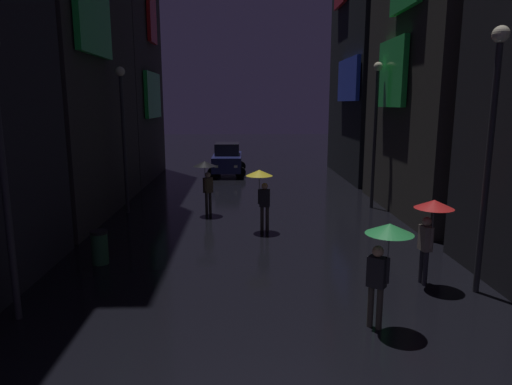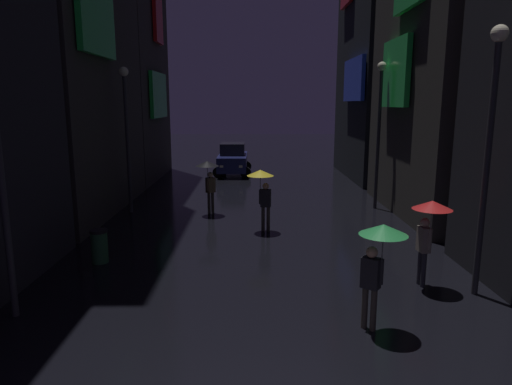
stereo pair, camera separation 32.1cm
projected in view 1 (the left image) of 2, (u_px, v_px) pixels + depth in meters
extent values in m
cube|color=#26E54C|center=(93.00, 12.00, 15.16)|extent=(0.20, 3.39, 2.80)
cube|color=#33302D|center=(110.00, 0.00, 24.68)|extent=(4.00, 7.51, 19.64)
cube|color=#26E54C|center=(153.00, 95.00, 25.31)|extent=(0.20, 3.72, 2.46)
cube|color=red|center=(152.00, 17.00, 25.12)|extent=(0.20, 1.82, 2.72)
cube|color=#33302D|center=(450.00, 44.00, 17.25)|extent=(4.00, 8.13, 13.05)
cube|color=#26E54C|center=(392.00, 73.00, 17.45)|extent=(0.20, 2.89, 2.54)
cube|color=black|center=(380.00, 47.00, 26.08)|extent=(4.00, 8.52, 14.95)
cube|color=#264CF9|center=(348.00, 80.00, 24.60)|extent=(0.20, 4.32, 2.25)
cylinder|color=#38332D|center=(267.00, 219.00, 15.56)|extent=(0.12, 0.12, 0.85)
cylinder|color=#38332D|center=(262.00, 219.00, 15.59)|extent=(0.12, 0.12, 0.85)
cube|color=black|center=(265.00, 198.00, 15.43)|extent=(0.37, 0.28, 0.60)
sphere|color=tan|center=(265.00, 186.00, 15.35)|extent=(0.22, 0.22, 0.22)
cylinder|color=black|center=(259.00, 197.00, 15.40)|extent=(0.09, 0.09, 0.50)
cylinder|color=slate|center=(259.00, 187.00, 15.34)|extent=(0.02, 0.02, 0.77)
cone|color=yellow|center=(259.00, 173.00, 15.24)|extent=(0.90, 0.90, 0.20)
cylinder|color=#38332D|center=(371.00, 306.00, 8.88)|extent=(0.12, 0.12, 0.85)
cylinder|color=#38332D|center=(379.00, 308.00, 8.78)|extent=(0.12, 0.12, 0.85)
cube|color=black|center=(377.00, 272.00, 8.69)|extent=(0.40, 0.38, 0.60)
sphere|color=tan|center=(378.00, 251.00, 8.61)|extent=(0.22, 0.22, 0.22)
cylinder|color=black|center=(387.00, 271.00, 8.61)|extent=(0.09, 0.09, 0.50)
cylinder|color=slate|center=(388.00, 254.00, 8.55)|extent=(0.02, 0.02, 0.77)
cone|color=green|center=(390.00, 229.00, 8.46)|extent=(0.90, 0.90, 0.20)
cylinder|color=#2D2D38|center=(422.00, 266.00, 11.08)|extent=(0.12, 0.12, 0.85)
cylinder|color=#2D2D38|center=(425.00, 268.00, 10.91)|extent=(0.12, 0.12, 0.85)
cube|color=gray|center=(426.00, 238.00, 10.86)|extent=(0.26, 0.36, 0.60)
sphere|color=beige|center=(427.00, 221.00, 10.78)|extent=(0.22, 0.22, 0.22)
cylinder|color=gray|center=(432.00, 238.00, 10.68)|extent=(0.09, 0.09, 0.50)
cylinder|color=slate|center=(433.00, 224.00, 10.61)|extent=(0.02, 0.02, 0.77)
cone|color=red|center=(434.00, 204.00, 10.52)|extent=(0.90, 0.90, 0.20)
cylinder|color=#38332D|center=(210.00, 203.00, 18.06)|extent=(0.12, 0.12, 0.85)
cylinder|color=#38332D|center=(207.00, 204.00, 17.94)|extent=(0.12, 0.12, 0.85)
cube|color=brown|center=(208.00, 185.00, 17.86)|extent=(0.40, 0.39, 0.60)
sphere|color=beige|center=(208.00, 175.00, 17.78)|extent=(0.22, 0.22, 0.22)
cylinder|color=brown|center=(205.00, 185.00, 17.69)|extent=(0.09, 0.09, 0.50)
cylinder|color=slate|center=(205.00, 176.00, 17.63)|extent=(0.02, 0.02, 0.77)
cone|color=black|center=(205.00, 164.00, 17.53)|extent=(0.90, 0.90, 0.20)
cube|color=navy|center=(227.00, 162.00, 27.92)|extent=(1.72, 4.11, 0.90)
cube|color=black|center=(227.00, 149.00, 27.77)|extent=(1.46, 1.85, 0.70)
cylinder|color=black|center=(240.00, 172.00, 26.72)|extent=(0.64, 0.22, 0.64)
cylinder|color=black|center=(213.00, 172.00, 26.68)|extent=(0.64, 0.22, 0.64)
cylinder|color=black|center=(241.00, 166.00, 29.33)|extent=(0.64, 0.22, 0.64)
cylinder|color=black|center=(216.00, 166.00, 29.29)|extent=(0.64, 0.22, 0.64)
cube|color=white|center=(236.00, 166.00, 25.90)|extent=(0.20, 0.06, 0.14)
cube|color=white|center=(216.00, 167.00, 25.88)|extent=(0.20, 0.06, 0.14)
cylinder|color=#2D2D33|center=(375.00, 141.00, 18.61)|extent=(0.14, 0.14, 5.55)
sphere|color=#F9EFCC|center=(378.00, 67.00, 18.04)|extent=(0.36, 0.36, 0.36)
cylinder|color=#2D2D33|center=(124.00, 146.00, 17.74)|extent=(0.14, 0.14, 5.31)
sphere|color=#F9EFCC|center=(120.00, 71.00, 17.19)|extent=(0.36, 0.36, 0.36)
cylinder|color=#2D2D33|center=(5.00, 193.00, 8.79)|extent=(0.14, 0.14, 5.22)
cylinder|color=#2D2D33|center=(487.00, 174.00, 10.08)|extent=(0.14, 0.14, 5.54)
sphere|color=#F9EFCC|center=(501.00, 34.00, 9.51)|extent=(0.36, 0.36, 0.36)
cylinder|color=#265933|center=(100.00, 249.00, 12.38)|extent=(0.44, 0.44, 0.85)
cylinder|color=black|center=(99.00, 232.00, 12.29)|extent=(0.46, 0.46, 0.08)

